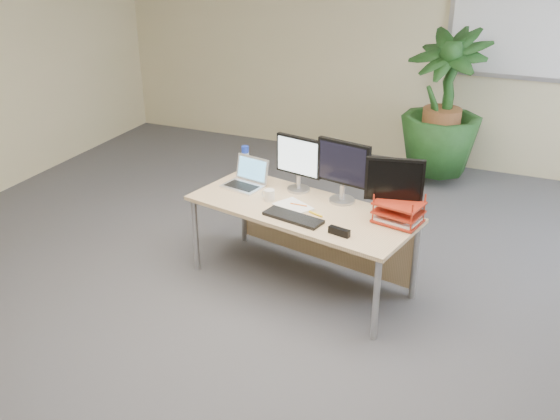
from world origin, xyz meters
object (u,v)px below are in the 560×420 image
at_px(desk, 308,219).
at_px(monitor_right, 343,168).
at_px(laptop, 247,179).
at_px(monitor_left, 299,160).
at_px(floor_plant, 442,117).

distance_m(desk, monitor_right, 0.49).
bearing_deg(laptop, monitor_left, 9.64).
bearing_deg(desk, laptop, 167.67).
height_order(desk, laptop, laptop).
bearing_deg(desk, floor_plant, 76.66).
relative_size(monitor_left, monitor_right, 0.92).
bearing_deg(laptop, floor_plant, 63.14).
bearing_deg(monitor_left, monitor_right, -10.18).
xyz_separation_m(floor_plant, monitor_right, (-0.35, -2.28, 0.19)).
distance_m(desk, floor_plant, 2.48).
distance_m(monitor_left, laptop, 0.47).
bearing_deg(floor_plant, monitor_left, -108.34).
xyz_separation_m(monitor_left, monitor_right, (0.38, -0.07, 0.02)).
height_order(floor_plant, laptop, floor_plant).
bearing_deg(monitor_right, monitor_left, 169.82).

